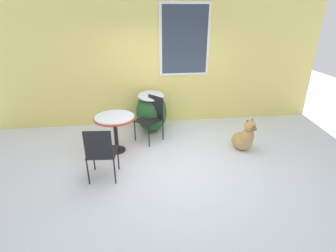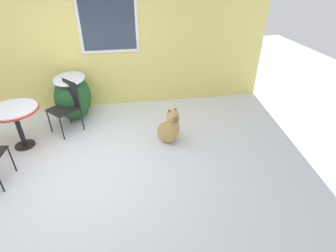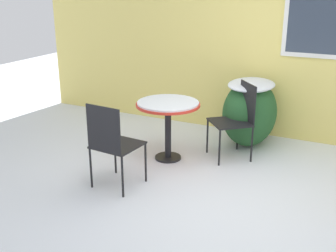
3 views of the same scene
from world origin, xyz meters
name	(u,v)px [view 2 (image 2 of 3)]	position (x,y,z in m)	size (l,w,h in m)	color
ground_plane	(81,165)	(0.00, 0.00, 0.00)	(16.00, 16.00, 0.00)	silver
house_wall	(81,35)	(0.03, 2.20, 1.57)	(8.00, 0.10, 3.09)	#E5D16B
shrub_left	(73,95)	(-0.26, 1.68, 0.49)	(0.72, 0.96, 0.92)	#235128
patio_table	(14,115)	(-1.04, 0.72, 0.64)	(0.80, 0.80, 0.76)	black
patio_chair_near_table	(67,104)	(-0.29, 1.17, 0.54)	(0.66, 0.66, 0.97)	black
dog	(170,129)	(1.54, 0.42, 0.27)	(0.50, 0.68, 0.73)	tan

